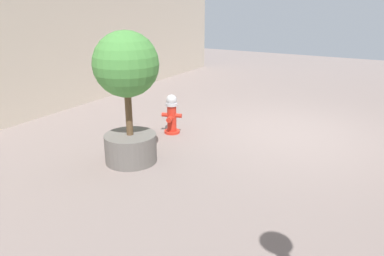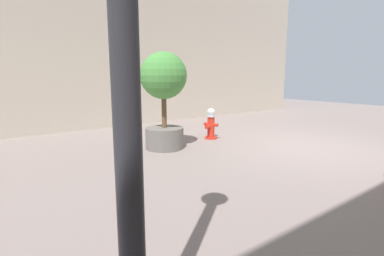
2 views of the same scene
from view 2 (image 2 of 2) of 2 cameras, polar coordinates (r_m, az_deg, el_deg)
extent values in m
plane|color=gray|center=(7.21, 22.05, -3.70)|extent=(23.40, 23.40, 0.00)
cylinder|color=red|center=(7.75, 3.62, -1.84)|extent=(0.31, 0.31, 0.05)
cylinder|color=red|center=(7.70, 3.65, 0.24)|extent=(0.18, 0.18, 0.52)
cylinder|color=silver|center=(7.66, 3.67, 2.38)|extent=(0.23, 0.23, 0.06)
sphere|color=silver|center=(7.64, 3.68, 3.03)|extent=(0.21, 0.21, 0.21)
cylinder|color=red|center=(7.62, 4.53, 0.59)|extent=(0.15, 0.12, 0.08)
cylinder|color=red|center=(7.76, 2.80, 0.79)|extent=(0.15, 0.12, 0.08)
cylinder|color=red|center=(7.57, 3.03, 0.25)|extent=(0.14, 0.17, 0.11)
cylinder|color=slate|center=(6.70, -5.28, -1.91)|extent=(0.85, 0.85, 0.47)
cylinder|color=brown|center=(6.60, -5.37, 3.67)|extent=(0.11, 0.11, 0.84)
sphere|color=#4C9342|center=(6.56, -5.48, 9.98)|extent=(1.02, 1.02, 1.02)
camera|label=1|loc=(2.32, -67.33, 27.19)|focal=34.34mm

